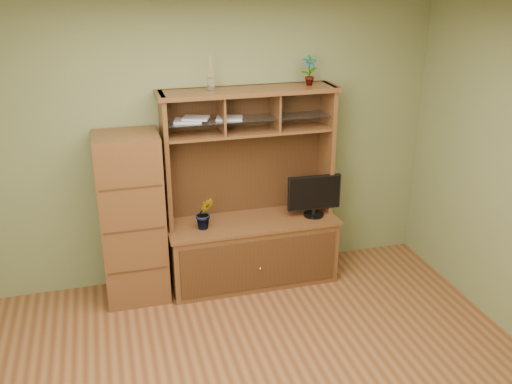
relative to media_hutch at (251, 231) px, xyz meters
name	(u,v)px	position (x,y,z in m)	size (l,w,h in m)	color
room	(265,234)	(-0.37, -1.73, 0.83)	(4.54, 4.04, 2.74)	brown
media_hutch	(251,231)	(0.00, 0.00, 0.00)	(1.66, 0.61, 1.90)	#4C2915
monitor	(314,195)	(0.61, -0.08, 0.34)	(0.52, 0.20, 0.41)	black
orchid_plant	(205,213)	(-0.47, -0.08, 0.28)	(0.17, 0.14, 0.31)	#35571D
top_plant	(309,70)	(0.57, 0.08, 1.51)	(0.14, 0.10, 0.27)	#255C20
reed_diffuser	(211,77)	(-0.34, 0.08, 1.50)	(0.06, 0.06, 0.32)	silver
magazines	(204,119)	(-0.41, 0.08, 1.13)	(0.65, 0.24, 0.04)	#B2B3B7
side_cabinet	(132,219)	(-1.12, 0.00, 0.27)	(0.57, 0.51, 1.58)	#4C2915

